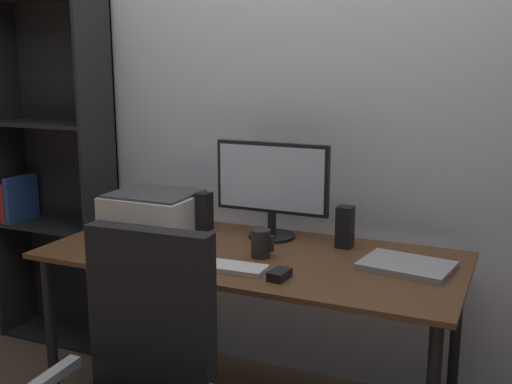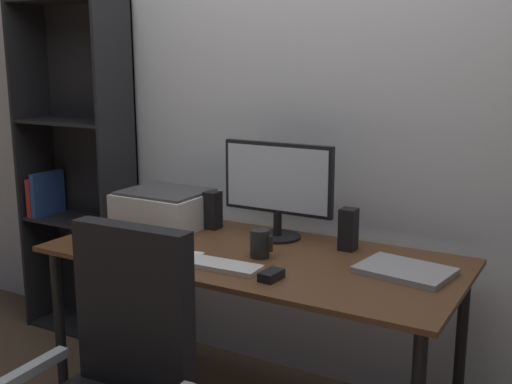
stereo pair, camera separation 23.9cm
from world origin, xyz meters
name	(u,v)px [view 2 (the right image)]	position (x,y,z in m)	size (l,w,h in m)	color
back_wall	(312,102)	(0.00, 0.55, 1.30)	(6.40, 0.10, 2.60)	silver
desk	(252,271)	(0.00, 0.00, 0.66)	(1.64, 0.75, 0.74)	#56351E
monitor	(278,184)	(-0.01, 0.23, 0.97)	(0.50, 0.20, 0.41)	black
keyboard	(222,266)	(0.00, -0.21, 0.75)	(0.29, 0.11, 0.02)	silver
mouse	(271,275)	(0.21, -0.23, 0.76)	(0.06, 0.10, 0.03)	black
coffee_mug	(260,243)	(0.05, -0.03, 0.79)	(0.09, 0.08, 0.11)	black
laptop	(405,270)	(0.60, 0.06, 0.75)	(0.32, 0.23, 0.02)	#99999E
speaker_left	(213,210)	(-0.34, 0.23, 0.82)	(0.06, 0.07, 0.17)	black
speaker_right	(348,229)	(0.31, 0.23, 0.82)	(0.06, 0.07, 0.17)	black
printer	(166,208)	(-0.56, 0.18, 0.82)	(0.40, 0.34, 0.16)	silver
paper_sheet	(162,260)	(-0.25, -0.25, 0.74)	(0.21, 0.30, 0.00)	white
bookshelf	(79,172)	(-1.31, 0.38, 0.89)	(0.63, 0.28, 1.79)	black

